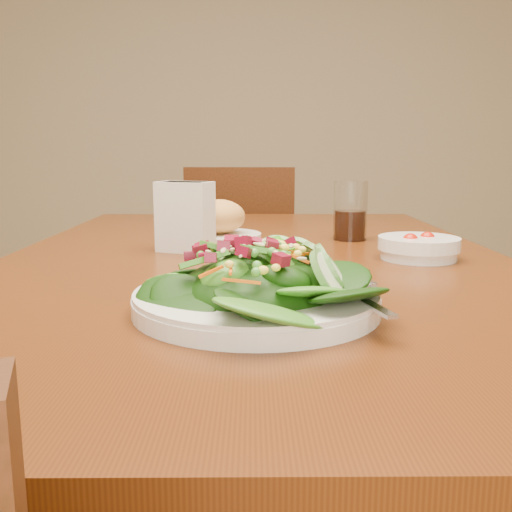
{
  "coord_description": "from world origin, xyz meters",
  "views": [
    {
      "loc": [
        -0.01,
        -1.0,
        0.94
      ],
      "look_at": [
        -0.0,
        -0.33,
        0.81
      ],
      "focal_mm": 40.0,
      "sensor_mm": 36.0,
      "label": 1
    }
  ],
  "objects": [
    {
      "name": "drinking_glass",
      "position": [
        0.2,
        0.2,
        0.8
      ],
      "size": [
        0.07,
        0.07,
        0.12
      ],
      "color": "silver",
      "rests_on": "dining_table"
    },
    {
      "name": "napkin_holder",
      "position": [
        -0.13,
        0.05,
        0.82
      ],
      "size": [
        0.11,
        0.09,
        0.13
      ],
      "rotation": [
        0.0,
        0.0,
        -0.37
      ],
      "color": "white",
      "rests_on": "dining_table"
    },
    {
      "name": "bread_plate",
      "position": [
        -0.08,
        0.17,
        0.79
      ],
      "size": [
        0.17,
        0.17,
        0.09
      ],
      "color": "silver",
      "rests_on": "dining_table"
    },
    {
      "name": "chair_far",
      "position": [
        -0.05,
        1.13,
        0.47
      ],
      "size": [
        0.42,
        0.43,
        0.88
      ],
      "rotation": [
        0.0,
        0.0,
        3.1
      ],
      "color": "#491E0C",
      "rests_on": "ground_plane"
    },
    {
      "name": "dining_table",
      "position": [
        0.0,
        0.0,
        0.65
      ],
      "size": [
        0.9,
        1.4,
        0.75
      ],
      "color": "#4B220A",
      "rests_on": "ground_plane"
    },
    {
      "name": "salad_plate",
      "position": [
        0.01,
        -0.35,
        0.78
      ],
      "size": [
        0.29,
        0.29,
        0.08
      ],
      "rotation": [
        0.0,
        0.0,
        -0.23
      ],
      "color": "silver",
      "rests_on": "dining_table"
    },
    {
      "name": "tomato_bowl",
      "position": [
        0.28,
        -0.03,
        0.77
      ],
      "size": [
        0.14,
        0.14,
        0.05
      ],
      "color": "silver",
      "rests_on": "dining_table"
    }
  ]
}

